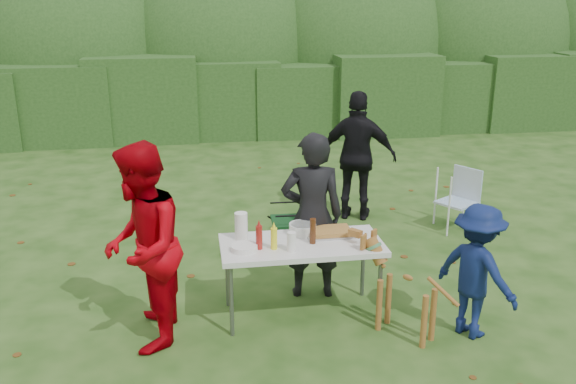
{
  "coord_description": "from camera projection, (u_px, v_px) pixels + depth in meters",
  "views": [
    {
      "loc": [
        -0.72,
        -4.91,
        2.94
      ],
      "look_at": [
        0.21,
        0.93,
        1.0
      ],
      "focal_mm": 38.0,
      "sensor_mm": 36.0,
      "label": 1
    }
  ],
  "objects": [
    {
      "name": "ground",
      "position": [
        281.0,
        327.0,
        5.63
      ],
      "size": [
        80.0,
        80.0,
        0.0
      ],
      "primitive_type": "plane",
      "color": "#1E4211"
    },
    {
      "name": "person_black_puffy",
      "position": [
        358.0,
        156.0,
        8.09
      ],
      "size": [
        1.1,
        0.78,
        1.74
      ],
      "primitive_type": "imported",
      "rotation": [
        0.0,
        0.0,
        2.76
      ],
      "color": "black",
      "rests_on": "ground"
    },
    {
      "name": "pasta_bowl",
      "position": [
        303.0,
        229.0,
        5.82
      ],
      "size": [
        0.26,
        0.26,
        0.1
      ],
      "primitive_type": "cylinder",
      "color": "silver",
      "rests_on": "folding_table"
    },
    {
      "name": "shrub_backdrop",
      "position": [
        221.0,
        53.0,
        14.14
      ],
      "size": [
        20.0,
        2.6,
        3.2
      ],
      "primitive_type": "ellipsoid",
      "color": "#3D6628",
      "rests_on": "ground"
    },
    {
      "name": "food_tray",
      "position": [
        329.0,
        234.0,
        5.81
      ],
      "size": [
        0.45,
        0.3,
        0.02
      ],
      "primitive_type": "cube",
      "color": "#B7B7BA",
      "rests_on": "folding_table"
    },
    {
      "name": "focaccia_bread",
      "position": [
        330.0,
        231.0,
        5.8
      ],
      "size": [
        0.4,
        0.26,
        0.04
      ],
      "primitive_type": "cube",
      "color": "#B07A37",
      "rests_on": "food_tray"
    },
    {
      "name": "person_red_jacket",
      "position": [
        142.0,
        248.0,
        5.12
      ],
      "size": [
        0.73,
        0.91,
        1.8
      ],
      "primitive_type": "imported",
      "rotation": [
        0.0,
        0.0,
        -1.63
      ],
      "color": "#AA000A",
      "rests_on": "ground"
    },
    {
      "name": "plate_stack",
      "position": [
        244.0,
        248.0,
        5.45
      ],
      "size": [
        0.24,
        0.24,
        0.05
      ],
      "primitive_type": "cylinder",
      "color": "white",
      "rests_on": "folding_table"
    },
    {
      "name": "hedge_row",
      "position": [
        226.0,
        97.0,
        12.87
      ],
      "size": [
        22.0,
        1.4,
        1.7
      ],
      "primitive_type": "cube",
      "color": "#23471C",
      "rests_on": "ground"
    },
    {
      "name": "folding_table",
      "position": [
        302.0,
        248.0,
        5.64
      ],
      "size": [
        1.5,
        0.7,
        0.74
      ],
      "color": "silver",
      "rests_on": "ground"
    },
    {
      "name": "dog",
      "position": [
        407.0,
        292.0,
        5.37
      ],
      "size": [
        0.86,
        0.92,
        0.86
      ],
      "primitive_type": null,
      "rotation": [
        0.0,
        0.0,
        2.28
      ],
      "color": "#935E28",
      "rests_on": "ground"
    },
    {
      "name": "person_cook",
      "position": [
        312.0,
        216.0,
        5.99
      ],
      "size": [
        0.66,
        0.47,
        1.69
      ],
      "primitive_type": "imported",
      "rotation": [
        0.0,
        0.0,
        3.04
      ],
      "color": "black",
      "rests_on": "ground"
    },
    {
      "name": "ketchup_bottle",
      "position": [
        259.0,
        237.0,
        5.46
      ],
      "size": [
        0.06,
        0.06,
        0.22
      ],
      "primitive_type": "cylinder",
      "color": "maroon",
      "rests_on": "folding_table"
    },
    {
      "name": "mustard_bottle",
      "position": [
        274.0,
        239.0,
        5.46
      ],
      "size": [
        0.06,
        0.06,
        0.2
      ],
      "primitive_type": "cylinder",
      "color": "yellow",
      "rests_on": "folding_table"
    },
    {
      "name": "paper_towel_roll",
      "position": [
        241.0,
        226.0,
        5.67
      ],
      "size": [
        0.12,
        0.12,
        0.26
      ],
      "primitive_type": "cylinder",
      "color": "white",
      "rests_on": "folding_table"
    },
    {
      "name": "lawn_chair",
      "position": [
        457.0,
        200.0,
        7.84
      ],
      "size": [
        0.65,
        0.65,
        0.8
      ],
      "primitive_type": null,
      "rotation": [
        0.0,
        0.0,
        3.7
      ],
      "color": "teal",
      "rests_on": "ground"
    },
    {
      "name": "beer_bottle",
      "position": [
        313.0,
        231.0,
        5.58
      ],
      "size": [
        0.06,
        0.06,
        0.24
      ],
      "primitive_type": "cylinder",
      "color": "#47230F",
      "rests_on": "folding_table"
    },
    {
      "name": "camping_chair",
      "position": [
        291.0,
        217.0,
        7.18
      ],
      "size": [
        0.54,
        0.54,
        0.84
      ],
      "primitive_type": null,
      "rotation": [
        0.0,
        0.0,
        3.11
      ],
      "color": "#103A18",
      "rests_on": "ground"
    },
    {
      "name": "cup_stack",
      "position": [
        291.0,
        242.0,
        5.42
      ],
      "size": [
        0.08,
        0.08,
        0.18
      ],
      "primitive_type": "cylinder",
      "color": "white",
      "rests_on": "folding_table"
    },
    {
      "name": "child",
      "position": [
        477.0,
        271.0,
        5.34
      ],
      "size": [
        0.8,
        0.92,
        1.23
      ],
      "primitive_type": "imported",
      "rotation": [
        0.0,
        0.0,
        2.1
      ],
      "color": "#0D1A4B",
      "rests_on": "ground"
    }
  ]
}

